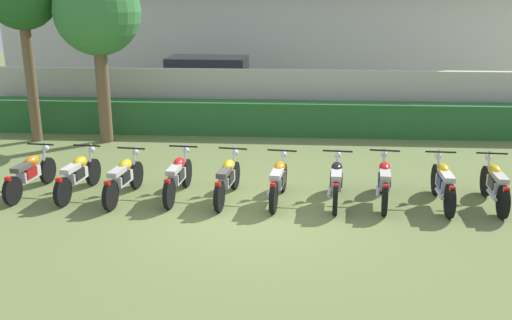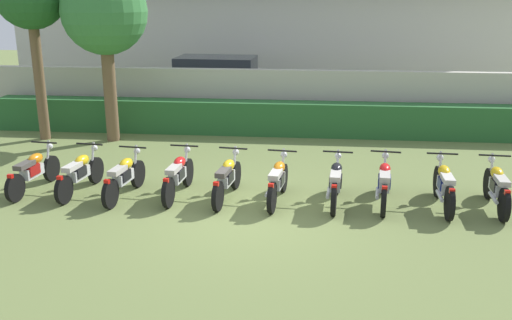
% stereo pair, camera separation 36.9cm
% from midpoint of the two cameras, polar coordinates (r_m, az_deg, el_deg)
% --- Properties ---
extents(ground, '(60.00, 60.00, 0.00)m').
position_cam_midpoint_polar(ground, '(10.70, -1.39, -5.49)').
color(ground, olive).
extents(compound_wall, '(20.93, 0.30, 1.82)m').
position_cam_midpoint_polar(compound_wall, '(17.16, 0.76, 6.13)').
color(compound_wall, '#BCB7A8').
rests_on(compound_wall, ground).
extents(hedge_row, '(16.74, 0.70, 0.98)m').
position_cam_midpoint_polar(hedge_row, '(16.56, 0.62, 4.25)').
color(hedge_row, '#28602D').
rests_on(hedge_row, ground).
extents(parked_car, '(4.57, 2.21, 1.89)m').
position_cam_midpoint_polar(parked_car, '(20.03, -4.98, 7.64)').
color(parked_car, '#9EA3A8').
rests_on(parked_car, ground).
extents(tree_far_side, '(2.30, 2.30, 4.69)m').
position_cam_midpoint_polar(tree_far_side, '(15.99, -16.44, 14.00)').
color(tree_far_side, brown).
rests_on(tree_far_side, ground).
extents(motorcycle_in_row_0, '(0.60, 1.92, 0.94)m').
position_cam_midpoint_polar(motorcycle_in_row_0, '(12.61, -22.72, -1.24)').
color(motorcycle_in_row_0, black).
rests_on(motorcycle_in_row_0, ground).
extents(motorcycle_in_row_1, '(0.60, 1.89, 0.95)m').
position_cam_midpoint_polar(motorcycle_in_row_1, '(12.16, -18.44, -1.41)').
color(motorcycle_in_row_1, black).
rests_on(motorcycle_in_row_1, ground).
extents(motorcycle_in_row_2, '(0.60, 1.87, 0.95)m').
position_cam_midpoint_polar(motorcycle_in_row_2, '(11.69, -14.18, -1.76)').
color(motorcycle_in_row_2, black).
rests_on(motorcycle_in_row_2, ground).
extents(motorcycle_in_row_3, '(0.60, 1.92, 0.96)m').
position_cam_midpoint_polar(motorcycle_in_row_3, '(11.57, -8.84, -1.61)').
color(motorcycle_in_row_3, black).
rests_on(motorcycle_in_row_3, ground).
extents(motorcycle_in_row_4, '(0.60, 1.92, 0.95)m').
position_cam_midpoint_polar(motorcycle_in_row_4, '(11.32, -3.86, -1.88)').
color(motorcycle_in_row_4, black).
rests_on(motorcycle_in_row_4, ground).
extents(motorcycle_in_row_5, '(0.60, 1.83, 0.96)m').
position_cam_midpoint_polar(motorcycle_in_row_5, '(11.17, 1.34, -2.07)').
color(motorcycle_in_row_5, black).
rests_on(motorcycle_in_row_5, ground).
extents(motorcycle_in_row_6, '(0.60, 1.83, 0.97)m').
position_cam_midpoint_polar(motorcycle_in_row_6, '(11.18, 7.18, -2.16)').
color(motorcycle_in_row_6, black).
rests_on(motorcycle_in_row_6, ground).
extents(motorcycle_in_row_7, '(0.60, 1.92, 0.97)m').
position_cam_midpoint_polar(motorcycle_in_row_7, '(11.35, 11.93, -2.12)').
color(motorcycle_in_row_7, black).
rests_on(motorcycle_in_row_7, ground).
extents(motorcycle_in_row_8, '(0.60, 1.92, 0.98)m').
position_cam_midpoint_polar(motorcycle_in_row_8, '(11.50, 17.56, -2.25)').
color(motorcycle_in_row_8, black).
rests_on(motorcycle_in_row_8, ground).
extents(motorcycle_in_row_9, '(0.60, 1.86, 0.97)m').
position_cam_midpoint_polar(motorcycle_in_row_9, '(11.80, 22.23, -2.29)').
color(motorcycle_in_row_9, black).
rests_on(motorcycle_in_row_9, ground).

